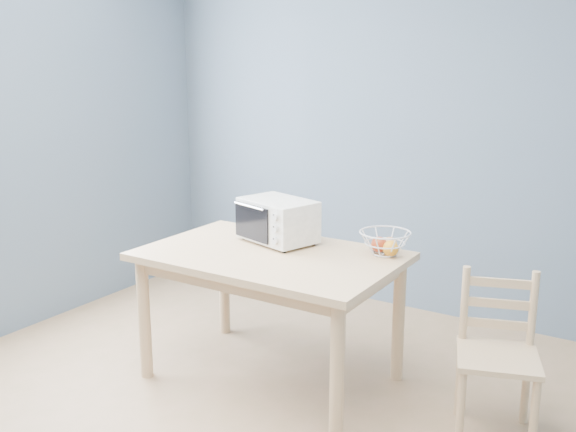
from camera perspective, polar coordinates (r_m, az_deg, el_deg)
The scene contains 5 objects.
room at distance 2.71m, azimuth -7.90°, elevation 3.26°, with size 4.01×4.51×2.61m.
dining_table at distance 3.58m, azimuth -1.57°, elevation -4.84°, with size 1.40×0.90×0.75m.
toaster_oven at distance 3.74m, azimuth -1.10°, elevation -0.30°, with size 0.50×0.41×0.26m.
fruit_basket at distance 3.54m, azimuth 8.68°, elevation -2.37°, with size 0.30×0.30×0.13m.
dining_chair at distance 3.31m, azimuth 18.08°, elevation -11.86°, with size 0.47×0.47×0.80m.
Camera 1 is at (1.72, -2.04, 1.77)m, focal length 40.00 mm.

